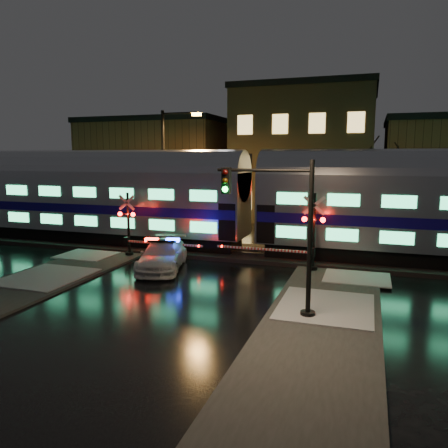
% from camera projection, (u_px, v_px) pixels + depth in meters
% --- Properties ---
extents(ground, '(120.00, 120.00, 0.00)m').
position_uv_depth(ground, '(197.00, 275.00, 21.48)').
color(ground, black).
rests_on(ground, ground).
extents(ballast, '(90.00, 4.20, 0.24)m').
position_uv_depth(ballast, '(228.00, 252.00, 26.14)').
color(ballast, black).
rests_on(ballast, ground).
extents(sidewalk_right, '(4.00, 20.00, 0.12)m').
position_uv_depth(sidewalk_right, '(316.00, 339.00, 13.81)').
color(sidewalk_right, '#2D2D2D').
rests_on(sidewalk_right, ground).
extents(building_left, '(14.00, 10.00, 9.00)m').
position_uv_depth(building_left, '(160.00, 169.00, 45.47)').
color(building_left, '#553521').
rests_on(building_left, ground).
extents(building_mid, '(12.00, 11.00, 11.50)m').
position_uv_depth(building_mid, '(306.00, 156.00, 41.04)').
color(building_mid, brown).
rests_on(building_mid, ground).
extents(train, '(51.00, 3.12, 5.92)m').
position_uv_depth(train, '(253.00, 198.00, 25.16)').
color(train, black).
rests_on(train, ballast).
extents(police_car, '(3.27, 5.37, 1.62)m').
position_uv_depth(police_car, '(162.00, 255.00, 22.49)').
color(police_car, white).
rests_on(police_car, ground).
extents(crossing_signal_right, '(5.64, 0.65, 4.00)m').
position_uv_depth(crossing_signal_right, '(306.00, 240.00, 21.82)').
color(crossing_signal_right, black).
rests_on(crossing_signal_right, ground).
extents(crossing_signal_left, '(5.28, 0.63, 3.74)m').
position_uv_depth(crossing_signal_left, '(133.00, 231.00, 24.91)').
color(crossing_signal_left, black).
rests_on(crossing_signal_left, ground).
extents(traffic_light, '(3.67, 0.68, 5.67)m').
position_uv_depth(traffic_light, '(285.00, 235.00, 15.45)').
color(traffic_light, black).
rests_on(traffic_light, ground).
extents(streetlight, '(2.99, 0.31, 8.94)m').
position_uv_depth(streetlight, '(167.00, 165.00, 30.94)').
color(streetlight, black).
rests_on(streetlight, ground).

